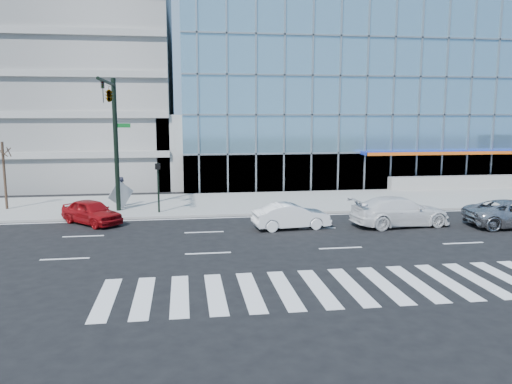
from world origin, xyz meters
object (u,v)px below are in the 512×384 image
(white_suv, at_px, (400,211))
(pedestrian, at_px, (122,191))
(traffic_signal, at_px, (111,112))
(red_sedan, at_px, (92,212))
(tilted_panel, at_px, (121,194))
(ped_signal_post, at_px, (158,180))
(street_tree_near, at_px, (3,151))
(white_sedan, at_px, (291,216))

(white_suv, distance_m, pedestrian, 17.24)
(traffic_signal, bearing_deg, red_sedan, -122.46)
(pedestrian, bearing_deg, tilted_panel, -170.34)
(ped_signal_post, height_order, street_tree_near, street_tree_near)
(pedestrian, bearing_deg, red_sedan, 175.86)
(red_sedan, bearing_deg, street_tree_near, 97.82)
(ped_signal_post, xyz_separation_m, red_sedan, (-3.56, -2.05, -1.46))
(white_sedan, distance_m, tilted_panel, 11.49)
(white_sedan, xyz_separation_m, red_sedan, (-10.69, 2.68, 0.01))
(traffic_signal, height_order, pedestrian, traffic_signal)
(red_sedan, xyz_separation_m, pedestrian, (1.15, 4.58, 0.42))
(white_suv, height_order, red_sedan, white_suv)
(ped_signal_post, xyz_separation_m, street_tree_near, (-9.50, 2.56, 1.64))
(white_sedan, bearing_deg, ped_signal_post, 50.66)
(traffic_signal, height_order, red_sedan, traffic_signal)
(street_tree_near, bearing_deg, tilted_panel, -7.29)
(tilted_panel, bearing_deg, street_tree_near, 134.44)
(white_suv, height_order, pedestrian, pedestrian)
(ped_signal_post, distance_m, pedestrian, 3.65)
(white_sedan, bearing_deg, traffic_signal, 59.87)
(white_sedan, height_order, pedestrian, pedestrian)
(traffic_signal, relative_size, tilted_panel, 6.15)
(white_suv, relative_size, pedestrian, 2.87)
(street_tree_near, bearing_deg, red_sedan, -37.82)
(traffic_signal, xyz_separation_m, tilted_panel, (0.08, 2.02, -5.10))
(white_suv, distance_m, white_sedan, 6.00)
(street_tree_near, height_order, white_suv, street_tree_near)
(pedestrian, bearing_deg, street_tree_near, 99.78)
(traffic_signal, distance_m, ped_signal_post, 4.75)
(red_sedan, bearing_deg, traffic_signal, 13.18)
(ped_signal_post, relative_size, tilted_panel, 2.31)
(traffic_signal, distance_m, pedestrian, 5.84)
(street_tree_near, xyz_separation_m, tilted_panel, (7.08, -0.91, -2.72))
(traffic_signal, bearing_deg, white_sedan, -24.37)
(ped_signal_post, height_order, red_sedan, ped_signal_post)
(ped_signal_post, height_order, white_suv, ped_signal_post)
(white_sedan, bearing_deg, red_sedan, 70.16)
(white_sedan, xyz_separation_m, pedestrian, (-9.54, 7.27, 0.43))
(traffic_signal, height_order, tilted_panel, traffic_signal)
(white_suv, distance_m, tilted_panel, 16.88)
(white_suv, relative_size, tilted_panel, 4.19)
(white_suv, bearing_deg, traffic_signal, 68.71)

